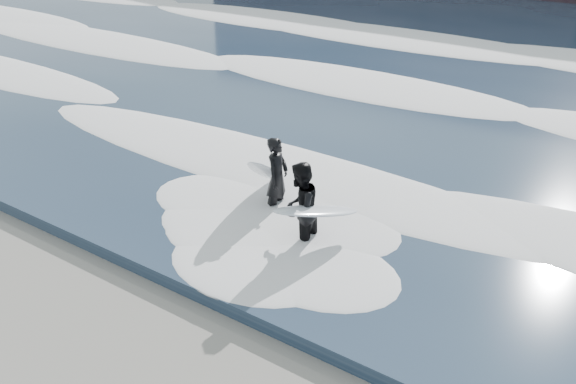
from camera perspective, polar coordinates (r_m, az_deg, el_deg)
name	(u,v)px	position (r m, az deg, el deg)	size (l,w,h in m)	color
foam_near	(392,185)	(15.91, 9.24, 0.59)	(60.00, 3.20, 0.20)	white
foam_mid	(492,111)	(22.01, 17.69, 6.90)	(60.00, 4.00, 0.24)	white
foam_far	(566,56)	(30.42, 23.46, 11.06)	(60.00, 4.80, 0.30)	white
surfer_left	(275,176)	(14.78, -1.20, 1.40)	(1.35, 2.07, 1.94)	black
surfer_right	(301,209)	(13.22, 1.20, -1.51)	(1.50, 2.24, 2.02)	black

